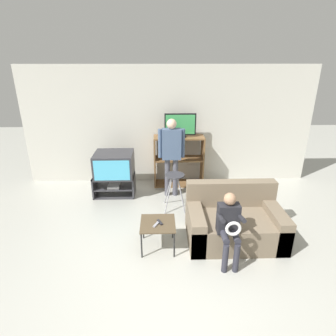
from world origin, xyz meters
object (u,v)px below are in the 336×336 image
(snack_table, at_px, (158,225))
(folding_stool, at_px, (175,181))
(tv_stand, at_px, (115,185))
(couch, at_px, (234,222))
(person_seated_child, at_px, (229,224))
(media_shelf, at_px, (179,161))
(television_flat, at_px, (180,126))
(remote_control_white, at_px, (156,224))
(remote_control_black, at_px, (160,222))
(person_standing_adult, at_px, (171,151))
(television_main, at_px, (114,165))

(snack_table, bearing_deg, folding_stool, 75.32)
(tv_stand, height_order, snack_table, tv_stand)
(couch, height_order, person_seated_child, person_seated_child)
(media_shelf, bearing_deg, folding_stool, -97.42)
(television_flat, relative_size, remote_control_white, 4.65)
(snack_table, relative_size, remote_control_black, 3.60)
(tv_stand, height_order, remote_control_black, remote_control_black)
(tv_stand, bearing_deg, snack_table, -63.04)
(couch, bearing_deg, snack_table, -170.20)
(snack_table, height_order, remote_control_black, remote_control_black)
(snack_table, relative_size, person_standing_adult, 0.32)
(tv_stand, distance_m, folding_stool, 1.43)
(remote_control_black, distance_m, couch, 1.20)
(television_flat, relative_size, remote_control_black, 4.65)
(snack_table, height_order, person_seated_child, person_seated_child)
(couch, bearing_deg, remote_control_white, -167.88)
(couch, bearing_deg, television_flat, 109.20)
(snack_table, height_order, couch, couch)
(media_shelf, distance_m, snack_table, 2.35)
(couch, bearing_deg, media_shelf, 109.63)
(tv_stand, distance_m, remote_control_black, 2.06)
(folding_stool, relative_size, couch, 0.48)
(snack_table, distance_m, couch, 1.22)
(media_shelf, relative_size, folding_stool, 1.59)
(couch, bearing_deg, remote_control_black, -170.13)
(folding_stool, xyz_separation_m, person_standing_adult, (-0.04, 0.56, 0.42))
(couch, xyz_separation_m, person_seated_child, (-0.22, -0.54, 0.33))
(couch, bearing_deg, television_main, 142.51)
(person_standing_adult, bearing_deg, person_seated_child, -71.36)
(television_main, height_order, television_flat, television_flat)
(television_main, relative_size, snack_table, 1.49)
(television_main, height_order, remote_control_white, television_main)
(television_main, xyz_separation_m, remote_control_white, (0.87, -1.87, -0.24))
(person_standing_adult, height_order, person_seated_child, person_standing_adult)
(remote_control_white, bearing_deg, snack_table, 95.38)
(folding_stool, height_order, couch, couch)
(television_flat, height_order, snack_table, television_flat)
(folding_stool, relative_size, person_standing_adult, 0.44)
(couch, bearing_deg, tv_stand, 142.91)
(media_shelf, relative_size, person_standing_adult, 0.69)
(television_flat, relative_size, folding_stool, 0.95)
(remote_control_white, distance_m, person_seated_child, 1.05)
(folding_stool, xyz_separation_m, couch, (0.89, -0.99, -0.29))
(folding_stool, bearing_deg, person_seated_child, -66.42)
(couch, height_order, person_standing_adult, person_standing_adult)
(folding_stool, distance_m, snack_table, 1.25)
(media_shelf, bearing_deg, couch, -70.37)
(person_standing_adult, bearing_deg, tv_stand, 177.23)
(television_flat, xyz_separation_m, person_standing_adult, (-0.21, -0.53, -0.38))
(television_main, distance_m, remote_control_black, 2.05)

